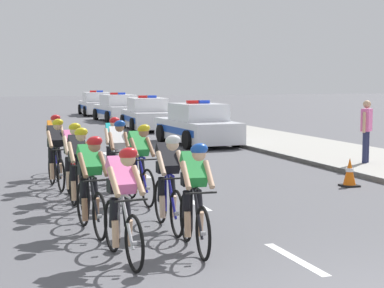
{
  "coord_description": "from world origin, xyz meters",
  "views": [
    {
      "loc": [
        -3.97,
        -4.99,
        2.38
      ],
      "look_at": [
        0.07,
        6.59,
        1.1
      ],
      "focal_mm": 59.22,
      "sensor_mm": 36.0,
      "label": 1
    }
  ],
  "objects_px": {
    "cyclist_eleventh": "(55,145)",
    "spectator_back": "(366,127)",
    "cyclist_seventh": "(73,160)",
    "cyclist_tenth": "(113,149)",
    "cyclist_lead": "(123,202)",
    "police_car_third": "(117,109)",
    "traffic_cone_near": "(350,172)",
    "cyclist_second": "(194,195)",
    "cyclist_eighth": "(118,155)",
    "cyclist_sixth": "(140,162)",
    "police_car_furthest": "(96,105)",
    "police_car_nearest": "(197,126)",
    "cyclist_fourth": "(168,181)",
    "police_car_second": "(147,115)",
    "cyclist_fifth": "(79,168)",
    "cyclist_third": "(91,183)",
    "cyclist_ninth": "(56,152)"
  },
  "relations": [
    {
      "from": "cyclist_third",
      "to": "cyclist_fourth",
      "type": "bearing_deg",
      "value": -9.73
    },
    {
      "from": "police_car_nearest",
      "to": "cyclist_lead",
      "type": "bearing_deg",
      "value": -113.44
    },
    {
      "from": "cyclist_eighth",
      "to": "spectator_back",
      "type": "height_order",
      "value": "spectator_back"
    },
    {
      "from": "cyclist_fifth",
      "to": "spectator_back",
      "type": "height_order",
      "value": "spectator_back"
    },
    {
      "from": "cyclist_sixth",
      "to": "cyclist_seventh",
      "type": "bearing_deg",
      "value": 144.36
    },
    {
      "from": "spectator_back",
      "to": "traffic_cone_near",
      "type": "bearing_deg",
      "value": -130.47
    },
    {
      "from": "cyclist_ninth",
      "to": "cyclist_fourth",
      "type": "bearing_deg",
      "value": -75.21
    },
    {
      "from": "cyclist_third",
      "to": "police_car_third",
      "type": "distance_m",
      "value": 25.75
    },
    {
      "from": "cyclist_fourth",
      "to": "cyclist_tenth",
      "type": "height_order",
      "value": "same"
    },
    {
      "from": "cyclist_seventh",
      "to": "cyclist_ninth",
      "type": "xyz_separation_m",
      "value": [
        -0.16,
        1.35,
        0.0
      ]
    },
    {
      "from": "police_car_third",
      "to": "police_car_second",
      "type": "bearing_deg",
      "value": -90.02
    },
    {
      "from": "cyclist_tenth",
      "to": "police_car_second",
      "type": "distance_m",
      "value": 15.05
    },
    {
      "from": "cyclist_tenth",
      "to": "cyclist_eleventh",
      "type": "xyz_separation_m",
      "value": [
        -1.14,
        1.36,
        0.0
      ]
    },
    {
      "from": "cyclist_seventh",
      "to": "police_car_second",
      "type": "distance_m",
      "value": 16.9
    },
    {
      "from": "cyclist_second",
      "to": "cyclist_lead",
      "type": "bearing_deg",
      "value": -169.74
    },
    {
      "from": "cyclist_fifth",
      "to": "police_car_second",
      "type": "bearing_deg",
      "value": 70.95
    },
    {
      "from": "cyclist_seventh",
      "to": "police_car_furthest",
      "type": "relative_size",
      "value": 0.39
    },
    {
      "from": "cyclist_fifth",
      "to": "cyclist_sixth",
      "type": "relative_size",
      "value": 1.0
    },
    {
      "from": "cyclist_lead",
      "to": "police_car_third",
      "type": "xyz_separation_m",
      "value": [
        5.87,
        26.69,
        -0.11
      ]
    },
    {
      "from": "cyclist_lead",
      "to": "cyclist_seventh",
      "type": "relative_size",
      "value": 1.0
    },
    {
      "from": "spectator_back",
      "to": "police_car_nearest",
      "type": "bearing_deg",
      "value": 107.99
    },
    {
      "from": "cyclist_eighth",
      "to": "traffic_cone_near",
      "type": "height_order",
      "value": "cyclist_eighth"
    },
    {
      "from": "cyclist_third",
      "to": "police_car_nearest",
      "type": "height_order",
      "value": "police_car_nearest"
    },
    {
      "from": "cyclist_second",
      "to": "police_car_furthest",
      "type": "bearing_deg",
      "value": 81.63
    },
    {
      "from": "police_car_nearest",
      "to": "cyclist_fifth",
      "type": "bearing_deg",
      "value": -120.05
    },
    {
      "from": "traffic_cone_near",
      "to": "police_car_second",
      "type": "bearing_deg",
      "value": 90.57
    },
    {
      "from": "cyclist_seventh",
      "to": "cyclist_sixth",
      "type": "bearing_deg",
      "value": -35.64
    },
    {
      "from": "cyclist_fifth",
      "to": "cyclist_seventh",
      "type": "xyz_separation_m",
      "value": [
        0.08,
        1.19,
        0.0
      ]
    },
    {
      "from": "cyclist_fourth",
      "to": "traffic_cone_near",
      "type": "relative_size",
      "value": 2.69
    },
    {
      "from": "cyclist_third",
      "to": "police_car_furthest",
      "type": "xyz_separation_m",
      "value": [
        5.98,
        31.27,
        -0.11
      ]
    },
    {
      "from": "cyclist_ninth",
      "to": "police_car_furthest",
      "type": "height_order",
      "value": "police_car_furthest"
    },
    {
      "from": "cyclist_second",
      "to": "cyclist_seventh",
      "type": "bearing_deg",
      "value": 102.89
    },
    {
      "from": "cyclist_fourth",
      "to": "spectator_back",
      "type": "relative_size",
      "value": 1.03
    },
    {
      "from": "cyclist_second",
      "to": "cyclist_sixth",
      "type": "relative_size",
      "value": 1.0
    },
    {
      "from": "cyclist_sixth",
      "to": "cyclist_eleventh",
      "type": "xyz_separation_m",
      "value": [
        -1.13,
        3.73,
        0.0
      ]
    },
    {
      "from": "cyclist_second",
      "to": "police_car_furthest",
      "type": "height_order",
      "value": "police_car_furthest"
    },
    {
      "from": "cyclist_fifth",
      "to": "police_car_second",
      "type": "distance_m",
      "value": 18.05
    },
    {
      "from": "traffic_cone_near",
      "to": "cyclist_second",
      "type": "bearing_deg",
      "value": -142.51
    },
    {
      "from": "cyclist_second",
      "to": "cyclist_eleventh",
      "type": "height_order",
      "value": "same"
    },
    {
      "from": "cyclist_fourth",
      "to": "cyclist_sixth",
      "type": "bearing_deg",
      "value": 86.87
    },
    {
      "from": "police_car_third",
      "to": "police_car_nearest",
      "type": "bearing_deg",
      "value": -90.0
    },
    {
      "from": "cyclist_eleventh",
      "to": "cyclist_ninth",
      "type": "bearing_deg",
      "value": -95.97
    },
    {
      "from": "cyclist_fifth",
      "to": "traffic_cone_near",
      "type": "height_order",
      "value": "cyclist_fifth"
    },
    {
      "from": "cyclist_eleventh",
      "to": "spectator_back",
      "type": "xyz_separation_m",
      "value": [
        8.09,
        -0.96,
        0.3
      ]
    },
    {
      "from": "cyclist_seventh",
      "to": "cyclist_tenth",
      "type": "bearing_deg",
      "value": 53.86
    },
    {
      "from": "cyclist_second",
      "to": "police_car_third",
      "type": "distance_m",
      "value": 26.94
    },
    {
      "from": "cyclist_sixth",
      "to": "cyclist_tenth",
      "type": "bearing_deg",
      "value": 89.87
    },
    {
      "from": "cyclist_fifth",
      "to": "police_car_nearest",
      "type": "distance_m",
      "value": 11.77
    },
    {
      "from": "cyclist_second",
      "to": "cyclist_third",
      "type": "bearing_deg",
      "value": 128.52
    },
    {
      "from": "cyclist_lead",
      "to": "cyclist_ninth",
      "type": "relative_size",
      "value": 1.0
    }
  ]
}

